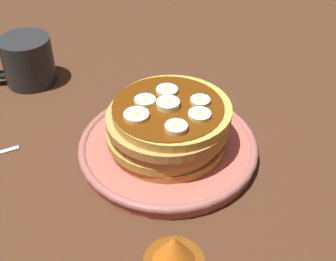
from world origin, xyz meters
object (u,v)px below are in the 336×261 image
Objects in this scene: banana_slice_2 at (136,116)px; plate at (168,146)px; banana_slice_4 at (167,91)px; pancake_stack at (168,124)px; banana_slice_1 at (175,128)px; banana_slice_0 at (168,106)px; banana_slice_6 at (200,115)px; coffee_mug at (26,60)px; banana_slice_3 at (145,101)px; banana_slice_5 at (200,100)px.

plate is at bearing -161.62° from banana_slice_2.
plate is at bearing 80.96° from banana_slice_4.
banana_slice_1 is (0.16, 5.25, 3.50)cm from pancake_stack.
plate is 8.06× the size of banana_slice_0.
banana_slice_0 is at bearing 71.61° from plate.
coffee_mug is at bearing -48.06° from banana_slice_6.
banana_slice_3 is 7.39cm from banana_slice_5.
banana_slice_4 is 29.40cm from coffee_mug.
banana_slice_6 is (-3.71, -2.14, -0.11)cm from banana_slice_1.
plate is at bearing 83.27° from pancake_stack.
banana_slice_5 reaches higher than plate.
banana_slice_6 is 36.01cm from coffee_mug.
plate is 7.95cm from banana_slice_3.
banana_slice_1 is at bearing 85.40° from banana_slice_4.
plate is at bearing 130.64° from coffee_mug.
pancake_stack is 5.65× the size of banana_slice_4.
pancake_stack is (-0.02, -0.19, 3.85)cm from plate.
pancake_stack is 6.36× the size of banana_slice_5.
banana_slice_6 is (-3.03, 6.32, -0.01)cm from banana_slice_4.
banana_slice_3 and banana_slice_4 have the same top height.
banana_slice_5 is (-4.43, -0.26, 7.26)cm from plate.
banana_slice_3 and banana_slice_6 have the same top height.
banana_slice_2 is 8.16cm from banana_slice_6.
pancake_stack is at bearing 154.63° from banana_slice_3.
banana_slice_2 and banana_slice_4 have the same top height.
banana_slice_1 is 7.01cm from banana_slice_5.
banana_slice_3 is 3.86cm from banana_slice_4.
coffee_mug is at bearing -44.17° from banana_slice_4.
banana_slice_4 is (-5.00, -4.89, -0.02)cm from banana_slice_2.
banana_slice_1 is 1.06× the size of banana_slice_5.
banana_slice_4 is (-0.54, -3.41, 7.25)cm from plate.
plate is 1.49× the size of pancake_stack.
banana_slice_1 reaches higher than banana_slice_6.
banana_slice_0 is 4.49cm from banana_slice_6.
banana_slice_3 is 0.95× the size of banana_slice_4.
banana_slice_6 is (-8.03, 1.43, -0.03)cm from banana_slice_2.
banana_slice_0 is 3.33cm from banana_slice_3.
plate is 31.39cm from coffee_mug.
banana_slice_2 is 9.06cm from banana_slice_5.
pancake_stack is 3.59cm from banana_slice_0.
banana_slice_6 is at bearing 115.61° from banana_slice_4.
banana_slice_1 reaches higher than plate.
banana_slice_0 is 0.95× the size of banana_slice_2.
banana_slice_2 is 30.05cm from coffee_mug.
plate is at bearing 3.35° from banana_slice_5.
banana_slice_6 is at bearing 169.88° from banana_slice_2.
banana_slice_3 reaches higher than plate.
banana_slice_3 is at bearing -34.82° from banana_slice_6.
banana_slice_0 is 1.05× the size of banana_slice_6.
pancake_stack is 5.17× the size of banana_slice_2.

